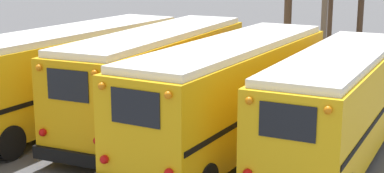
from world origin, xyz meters
The scene contains 5 objects.
ground_plane centered at (0.00, 0.00, 0.00)m, with size 160.00×160.00×0.00m, color #4C4C4F.
school_bus_0 centered at (-4.69, -0.66, 1.80)m, with size 3.15×11.06×3.31m.
school_bus_1 centered at (-1.56, 0.08, 1.82)m, with size 2.73×10.43×3.35m.
school_bus_2 centered at (1.56, -0.90, 1.79)m, with size 2.99×10.59×3.31m.
school_bus_3 centered at (4.69, -0.52, 1.71)m, with size 2.55×9.67×3.17m.
Camera 1 is at (8.14, -17.06, 5.94)m, focal length 55.00 mm.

